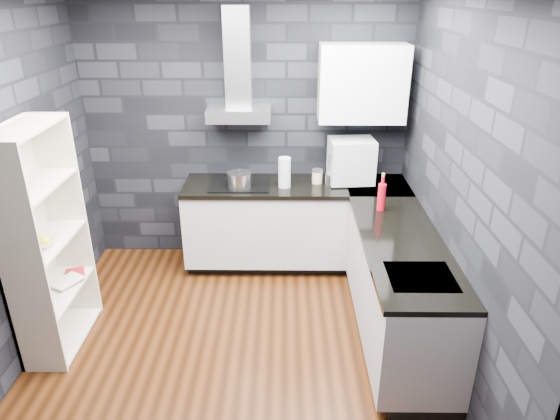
{
  "coord_description": "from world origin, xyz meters",
  "views": [
    {
      "loc": [
        0.39,
        -3.26,
        2.66
      ],
      "look_at": [
        0.35,
        0.45,
        1.0
      ],
      "focal_mm": 32.0,
      "sensor_mm": 36.0,
      "label": 1
    }
  ],
  "objects_px": {
    "appliance_garage": "(351,161)",
    "glass_vase": "(284,172)",
    "bookshelf": "(46,242)",
    "red_bottle": "(381,197)",
    "utensil_crock": "(330,180)",
    "pot": "(240,180)",
    "fruit_bowl": "(40,242)",
    "storage_jar": "(317,177)"
  },
  "relations": [
    {
      "from": "appliance_garage",
      "to": "glass_vase",
      "type": "bearing_deg",
      "value": -174.07
    },
    {
      "from": "bookshelf",
      "to": "glass_vase",
      "type": "bearing_deg",
      "value": 15.76
    },
    {
      "from": "appliance_garage",
      "to": "red_bottle",
      "type": "height_order",
      "value": "appliance_garage"
    },
    {
      "from": "utensil_crock",
      "to": "red_bottle",
      "type": "height_order",
      "value": "red_bottle"
    },
    {
      "from": "pot",
      "to": "fruit_bowl",
      "type": "relative_size",
      "value": 1.0
    },
    {
      "from": "storage_jar",
      "to": "fruit_bowl",
      "type": "height_order",
      "value": "storage_jar"
    },
    {
      "from": "glass_vase",
      "to": "utensil_crock",
      "type": "height_order",
      "value": "glass_vase"
    },
    {
      "from": "utensil_crock",
      "to": "glass_vase",
      "type": "bearing_deg",
      "value": -174.93
    },
    {
      "from": "storage_jar",
      "to": "bookshelf",
      "type": "distance_m",
      "value": 2.48
    },
    {
      "from": "appliance_garage",
      "to": "fruit_bowl",
      "type": "relative_size",
      "value": 1.89
    },
    {
      "from": "bookshelf",
      "to": "red_bottle",
      "type": "bearing_deg",
      "value": -3.62
    },
    {
      "from": "appliance_garage",
      "to": "bookshelf",
      "type": "xyz_separation_m",
      "value": [
        -2.45,
        -1.29,
        -0.22
      ]
    },
    {
      "from": "pot",
      "to": "storage_jar",
      "type": "relative_size",
      "value": 1.84
    },
    {
      "from": "glass_vase",
      "to": "storage_jar",
      "type": "relative_size",
      "value": 2.39
    },
    {
      "from": "pot",
      "to": "glass_vase",
      "type": "distance_m",
      "value": 0.44
    },
    {
      "from": "appliance_garage",
      "to": "fruit_bowl",
      "type": "bearing_deg",
      "value": -156.0
    },
    {
      "from": "fruit_bowl",
      "to": "red_bottle",
      "type": "bearing_deg",
      "value": 14.95
    },
    {
      "from": "pot",
      "to": "fruit_bowl",
      "type": "bearing_deg",
      "value": -138.99
    },
    {
      "from": "pot",
      "to": "utensil_crock",
      "type": "bearing_deg",
      "value": 5.25
    },
    {
      "from": "storage_jar",
      "to": "utensil_crock",
      "type": "height_order",
      "value": "storage_jar"
    },
    {
      "from": "glass_vase",
      "to": "red_bottle",
      "type": "height_order",
      "value": "glass_vase"
    },
    {
      "from": "glass_vase",
      "to": "fruit_bowl",
      "type": "xyz_separation_m",
      "value": [
        -1.8,
        -1.24,
        -0.11
      ]
    },
    {
      "from": "storage_jar",
      "to": "utensil_crock",
      "type": "distance_m",
      "value": 0.14
    },
    {
      "from": "red_bottle",
      "to": "fruit_bowl",
      "type": "height_order",
      "value": "red_bottle"
    },
    {
      "from": "glass_vase",
      "to": "fruit_bowl",
      "type": "height_order",
      "value": "glass_vase"
    },
    {
      "from": "storage_jar",
      "to": "red_bottle",
      "type": "bearing_deg",
      "value": -51.41
    },
    {
      "from": "bookshelf",
      "to": "pot",
      "type": "bearing_deg",
      "value": 22.15
    },
    {
      "from": "pot",
      "to": "appliance_garage",
      "type": "xyz_separation_m",
      "value": [
        1.07,
        0.17,
        0.15
      ]
    },
    {
      "from": "glass_vase",
      "to": "red_bottle",
      "type": "bearing_deg",
      "value": -32.62
    },
    {
      "from": "appliance_garage",
      "to": "bookshelf",
      "type": "height_order",
      "value": "bookshelf"
    },
    {
      "from": "glass_vase",
      "to": "fruit_bowl",
      "type": "bearing_deg",
      "value": -145.56
    },
    {
      "from": "utensil_crock",
      "to": "appliance_garage",
      "type": "bearing_deg",
      "value": 22.8
    },
    {
      "from": "storage_jar",
      "to": "appliance_garage",
      "type": "height_order",
      "value": "appliance_garage"
    },
    {
      "from": "utensil_crock",
      "to": "appliance_garage",
      "type": "height_order",
      "value": "appliance_garage"
    },
    {
      "from": "pot",
      "to": "appliance_garage",
      "type": "bearing_deg",
      "value": 8.81
    },
    {
      "from": "appliance_garage",
      "to": "red_bottle",
      "type": "bearing_deg",
      "value": -79.22
    },
    {
      "from": "red_bottle",
      "to": "bookshelf",
      "type": "bearing_deg",
      "value": -166.54
    },
    {
      "from": "bookshelf",
      "to": "fruit_bowl",
      "type": "bearing_deg",
      "value": -107.08
    },
    {
      "from": "glass_vase",
      "to": "fruit_bowl",
      "type": "relative_size",
      "value": 1.3
    },
    {
      "from": "glass_vase",
      "to": "bookshelf",
      "type": "bearing_deg",
      "value": -147.16
    },
    {
      "from": "red_bottle",
      "to": "glass_vase",
      "type": "bearing_deg",
      "value": 147.38
    },
    {
      "from": "appliance_garage",
      "to": "red_bottle",
      "type": "relative_size",
      "value": 1.8
    }
  ]
}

